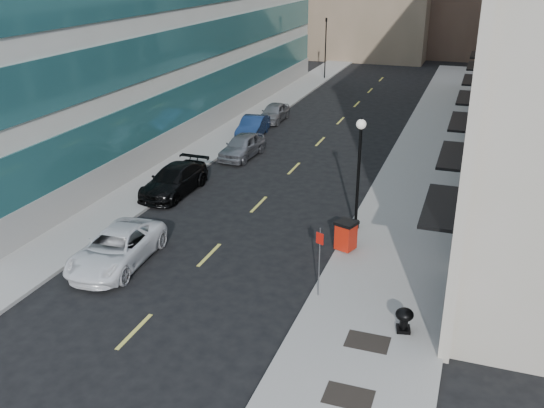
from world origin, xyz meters
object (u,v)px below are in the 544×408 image
Objects in this scene: car_blue_sedan at (253,127)px; urn_planter at (404,318)px; sign_post at (319,253)px; traffic_signal at (326,22)px; car_black_pickup at (174,180)px; lamppost at (359,164)px; car_white_van at (116,248)px; trash_bin at (346,234)px; car_grey_sedan at (274,112)px; car_silver_sedan at (242,146)px.

car_blue_sedan reaches higher than urn_planter.
sign_post reaches higher than car_blue_sedan.
traffic_signal reaches higher than sign_post.
car_black_pickup is 1.86× the size of sign_post.
lamppost is at bearing -6.87° from car_black_pickup.
car_blue_sedan is at bearing 90.93° from car_white_van.
sign_post is at bearing -71.62° from trash_bin.
traffic_signal is 1.73× the size of car_grey_sedan.
traffic_signal reaches higher than car_white_van.
sign_post is (10.10, -7.89, 1.14)m from car_black_pickup.
sign_post is (10.10, -24.05, 1.18)m from car_grey_sedan.
car_blue_sedan is at bearing -88.21° from traffic_signal.
car_black_pickup reaches higher than car_white_van.
lamppost is (10.13, -1.50, 2.49)m from car_black_pickup.
lamppost is 8.73m from urn_planter.
urn_planter is (13.40, -20.82, -0.04)m from car_blue_sedan.
sign_post is at bearing -55.47° from car_silver_sedan.
car_black_pickup is 10.54m from lamppost.
sign_post reaches higher than urn_planter.
lamppost is at bearing 112.85° from sign_post.
car_blue_sedan is 5.05× the size of urn_planter.
car_black_pickup reaches higher than urn_planter.
car_black_pickup is at bearing -95.46° from car_silver_sedan.
car_grey_sedan is at bearing 136.81° from trash_bin.
car_black_pickup is 11.64m from car_blue_sedan.
car_silver_sedan is (1.08, 7.00, -0.00)m from car_black_pickup.
lamppost is (10.83, -35.50, -2.49)m from traffic_signal.
urn_planter is (3.20, -5.32, -0.19)m from trash_bin.
sign_post is at bearing -68.08° from car_grey_sedan.
car_black_pickup reaches higher than car_blue_sedan.
car_silver_sedan is at bearing 127.28° from urn_planter.
traffic_signal reaches higher than car_silver_sedan.
trash_bin is 4.16m from sign_post.
urn_planter is at bearing -66.94° from lamppost.
sign_post is 3.21× the size of urn_planter.
sign_post reaches higher than car_white_van.
trash_bin is at bearing -19.18° from car_black_pickup.
car_silver_sedan reaches higher than trash_bin.
car_black_pickup is 1.17× the size of car_silver_sedan.
car_blue_sedan is 1.57× the size of sign_post.
trash_bin is 6.21m from urn_planter.
car_grey_sedan is 1.49× the size of sign_post.
sign_post reaches higher than car_silver_sedan.
trash_bin is 0.25× the size of lamppost.
car_blue_sedan is at bearing 127.62° from lamppost.
urn_planter is at bearing -49.38° from car_silver_sedan.
urn_planter is at bearing -71.92° from traffic_signal.
traffic_signal is at bearing 89.41° from car_white_van.
sign_post is at bearing -68.40° from car_blue_sedan.
urn_planter is (14.10, -43.18, -5.05)m from traffic_signal.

